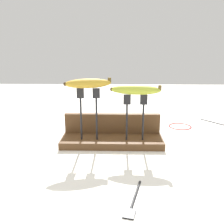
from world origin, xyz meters
name	(u,v)px	position (x,y,z in m)	size (l,w,h in m)	color
ground_plane	(112,144)	(0.00, 0.00, 0.00)	(3.00, 3.00, 0.00)	white
wooden_board	(112,141)	(0.00, 0.00, 0.01)	(0.38, 0.14, 0.03)	brown
board_backstop	(112,123)	(0.00, 0.06, 0.07)	(0.38, 0.02, 0.08)	brown
fork_stand_left	(89,109)	(-0.08, -0.02, 0.14)	(0.08, 0.01, 0.19)	black
fork_stand_right	(135,113)	(0.08, -0.02, 0.13)	(0.09, 0.01, 0.17)	black
banana_raised_left	(88,83)	(-0.08, -0.02, 0.24)	(0.17, 0.08, 0.04)	gold
banana_raised_right	(136,90)	(0.08, -0.02, 0.21)	(0.18, 0.06, 0.04)	#B2C138
fork_fallen_near	(222,124)	(0.52, 0.25, 0.00)	(0.13, 0.15, 0.01)	black
fork_fallen_far	(133,203)	(0.06, -0.39, 0.00)	(0.06, 0.17, 0.01)	black
wire_coil	(180,126)	(0.31, 0.22, 0.00)	(0.10, 0.10, 0.01)	red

